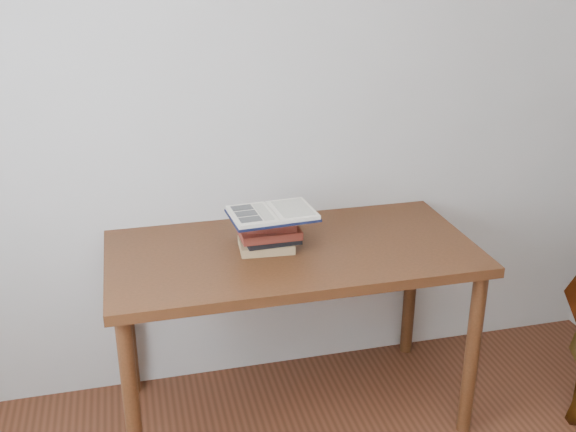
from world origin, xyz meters
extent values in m
cube|color=#BAB7B0|center=(0.00, 1.75, 1.30)|extent=(3.50, 0.04, 2.60)
cube|color=#4E2713|center=(0.06, 1.38, 0.78)|extent=(1.49, 0.75, 0.04)
cylinder|color=#4E2713|center=(-0.63, 1.07, 0.38)|extent=(0.06, 0.06, 0.76)
cylinder|color=#4E2713|center=(0.74, 1.07, 0.38)|extent=(0.06, 0.06, 0.76)
cylinder|color=#4E2713|center=(-0.63, 1.69, 0.38)|extent=(0.06, 0.06, 0.76)
cylinder|color=#4E2713|center=(0.74, 1.69, 0.38)|extent=(0.06, 0.06, 0.76)
cube|color=#98874E|center=(-0.05, 1.40, 0.82)|extent=(0.22, 0.17, 0.04)
cube|color=black|center=(-0.03, 1.39, 0.85)|extent=(0.23, 0.15, 0.03)
cube|color=#5D1E17|center=(-0.04, 1.39, 0.88)|extent=(0.24, 0.16, 0.03)
cube|color=#5D1E17|center=(-0.03, 1.41, 0.91)|extent=(0.22, 0.18, 0.03)
cube|color=#98874E|center=(-0.03, 1.39, 0.94)|extent=(0.23, 0.17, 0.03)
cube|color=black|center=(-0.03, 1.37, 0.96)|extent=(0.35, 0.26, 0.01)
cube|color=beige|center=(-0.11, 1.36, 0.97)|extent=(0.18, 0.23, 0.01)
cube|color=beige|center=(0.06, 1.38, 0.97)|extent=(0.18, 0.23, 0.01)
cylinder|color=beige|center=(-0.03, 1.37, 0.97)|extent=(0.03, 0.22, 0.01)
cube|color=black|center=(-0.14, 1.43, 0.98)|extent=(0.09, 0.06, 0.00)
cube|color=black|center=(-0.13, 1.36, 0.98)|extent=(0.09, 0.06, 0.00)
cube|color=black|center=(-0.13, 1.30, 0.98)|extent=(0.09, 0.06, 0.00)
cube|color=beige|center=(-0.06, 1.37, 0.98)|extent=(0.05, 0.18, 0.00)
cube|color=beige|center=(0.06, 1.38, 0.98)|extent=(0.14, 0.19, 0.00)
camera|label=1|loc=(-0.56, -1.03, 1.96)|focal=42.00mm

